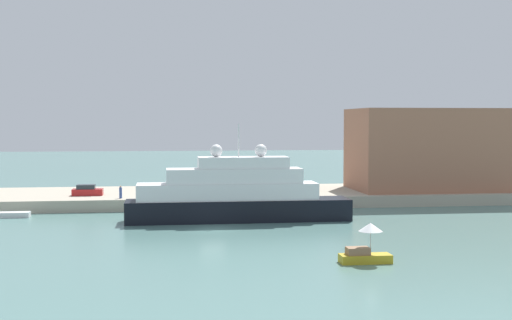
{
  "coord_description": "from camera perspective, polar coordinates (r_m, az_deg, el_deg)",
  "views": [
    {
      "loc": [
        -4.92,
        -71.06,
        11.36
      ],
      "look_at": [
        5.36,
        6.0,
        7.03
      ],
      "focal_mm": 47.85,
      "sensor_mm": 36.0,
      "label": 1
    }
  ],
  "objects": [
    {
      "name": "small_motorboat",
      "position": [
        56.07,
        9.16,
        -7.25
      ],
      "size": [
        4.15,
        1.95,
        3.25
      ],
      "color": "#B7991E",
      "rests_on": "ground"
    },
    {
      "name": "parked_car",
      "position": [
        94.26,
        -13.93,
        -2.51
      ],
      "size": [
        4.02,
        1.86,
        1.45
      ],
      "color": "#B21E1E",
      "rests_on": "quay_dock"
    },
    {
      "name": "large_yacht",
      "position": [
        78.36,
        -1.75,
        -2.96
      ],
      "size": [
        25.71,
        4.65,
        11.2
      ],
      "color": "black",
      "rests_on": "ground"
    },
    {
      "name": "person_figure",
      "position": [
        89.64,
        -11.25,
        -2.68
      ],
      "size": [
        0.36,
        0.36,
        1.65
      ],
      "color": "#334C8C",
      "rests_on": "quay_dock"
    },
    {
      "name": "quay_dock",
      "position": [
        97.12,
        -4.66,
        -3.08
      ],
      "size": [
        110.0,
        18.72,
        1.53
      ],
      "primitive_type": "cube",
      "color": "#ADA38E",
      "rests_on": "ground"
    },
    {
      "name": "harbor_building",
      "position": [
        102.35,
        14.01,
        0.88
      ],
      "size": [
        21.18,
        12.92,
        11.76
      ],
      "primitive_type": "cube",
      "color": "#9E664C",
      "rests_on": "quay_dock"
    },
    {
      "name": "work_barge",
      "position": [
        86.8,
        -20.47,
        -4.32
      ],
      "size": [
        6.42,
        1.52,
        0.63
      ],
      "primitive_type": "cube",
      "color": "silver",
      "rests_on": "ground"
    },
    {
      "name": "mooring_bollard",
      "position": [
        89.07,
        -1.37,
        -2.89
      ],
      "size": [
        0.52,
        0.52,
        0.78
      ],
      "primitive_type": "cylinder",
      "color": "black",
      "rests_on": "quay_dock"
    },
    {
      "name": "ground",
      "position": [
        72.13,
        -3.61,
        -5.88
      ],
      "size": [
        400.0,
        400.0,
        0.0
      ],
      "primitive_type": "plane",
      "color": "slate"
    }
  ]
}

